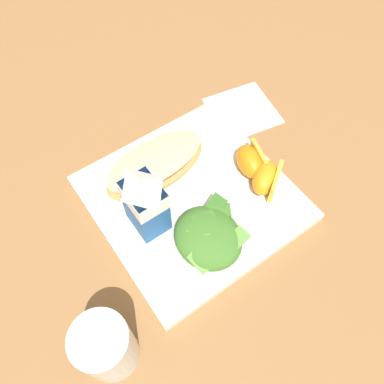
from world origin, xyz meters
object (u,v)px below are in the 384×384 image
Objects in this scene: orange_wedge_middle at (250,161)px; white_plate at (192,198)px; green_salad_pile at (208,237)px; orange_wedge_front at (266,178)px; paper_napkin at (243,110)px; drinking_clear_cup at (106,347)px; milk_carton at (145,201)px; cheesy_pizza_bread at (155,165)px.

white_plate is at bearing 83.48° from orange_wedge_middle.
green_salad_pile is at bearing 160.59° from white_plate.
orange_wedge_front and orange_wedge_middle have the same top height.
drinking_clear_cup reaches higher than paper_napkin.
white_plate is at bearing -59.24° from drinking_clear_cup.
drinking_clear_cup reaches higher than orange_wedge_front.
cheesy_pizza_bread is at bearing -39.55° from milk_carton.
white_plate is 4.15× the size of orange_wedge_middle.
white_plate is 1.62× the size of cheesy_pizza_bread.
milk_carton is at bearing 89.98° from white_plate.
orange_wedge_middle is (-0.01, -0.18, -0.04)m from milk_carton.
cheesy_pizza_bread reaches higher than white_plate.
paper_napkin is 1.13× the size of drinking_clear_cup.
green_salad_pile is 1.03× the size of drinking_clear_cup.
milk_carton is at bearing 32.89° from green_salad_pile.
green_salad_pile is 0.10m from milk_carton.
paper_napkin is (0.18, -0.21, -0.03)m from green_salad_pile.
orange_wedge_middle is at bearing -0.89° from orange_wedge_front.
white_plate is 0.10m from milk_carton.
white_plate reaches higher than paper_napkin.
milk_carton reaches higher than cheesy_pizza_bread.
cheesy_pizza_bread is 0.17m from orange_wedge_front.
drinking_clear_cup reaches higher than orange_wedge_middle.
green_salad_pile and orange_wedge_front have the same top height.
milk_carton is 1.57× the size of orange_wedge_front.
white_plate is 2.55× the size of milk_carton.
paper_napkin is (0.10, -0.26, -0.07)m from milk_carton.
orange_wedge_front is (0.03, -0.13, -0.00)m from green_salad_pile.
paper_napkin is at bearing -49.86° from green_salad_pile.
green_salad_pile reaches higher than paper_napkin.
cheesy_pizza_bread is at bearing 16.96° from white_plate.
orange_wedge_middle is at bearing -122.97° from cheesy_pizza_bread.
drinking_clear_cup is at bearing 133.27° from milk_carton.
milk_carton is at bearing 140.45° from cheesy_pizza_bread.
orange_wedge_front is (-0.12, -0.12, 0.00)m from cheesy_pizza_bread.
paper_napkin is at bearing -68.93° from milk_carton.
white_plate is 0.25m from drinking_clear_cup.
cheesy_pizza_bread is (0.07, 0.02, 0.03)m from white_plate.
orange_wedge_front is 0.64× the size of paper_napkin.
green_salad_pile is 0.19m from drinking_clear_cup.
milk_carton is at bearing 74.50° from orange_wedge_front.
cheesy_pizza_bread is 1.58× the size of milk_carton.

